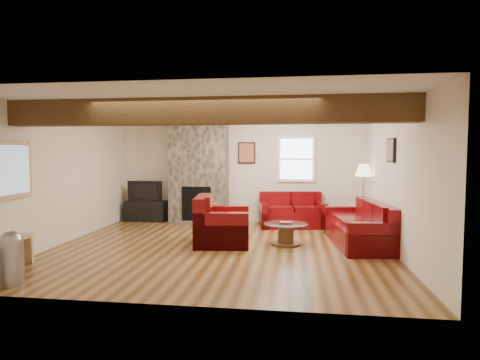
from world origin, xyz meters
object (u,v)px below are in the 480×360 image
at_px(armchair_red, 223,220).
at_px(television, 146,191).
at_px(tv_cabinet, 146,211).
at_px(coffee_table, 286,234).
at_px(loveseat, 292,210).
at_px(floor_lamp, 364,174).
at_px(sofa_three, 358,223).

height_order(armchair_red, television, television).
bearing_deg(tv_cabinet, coffee_table, -31.37).
relative_size(armchair_red, television, 1.27).
bearing_deg(television, tv_cabinet, 0.00).
relative_size(loveseat, floor_lamp, 1.01).
bearing_deg(sofa_three, coffee_table, -87.79).
relative_size(sofa_three, loveseat, 1.40).
height_order(sofa_three, armchair_red, armchair_red).
bearing_deg(loveseat, coffee_table, -102.43).
bearing_deg(television, armchair_red, -43.59).
bearing_deg(coffee_table, tv_cabinet, 148.63).
relative_size(loveseat, armchair_red, 1.32).
bearing_deg(sofa_three, armchair_red, -89.89).
bearing_deg(floor_lamp, loveseat, 169.93).
xyz_separation_m(television, floor_lamp, (5.15, -0.57, 0.49)).
height_order(tv_cabinet, floor_lamp, floor_lamp).
xyz_separation_m(loveseat, coffee_table, (-0.10, -1.84, -0.19)).
bearing_deg(television, floor_lamp, -6.35).
relative_size(loveseat, tv_cabinet, 1.46).
distance_m(sofa_three, tv_cabinet, 5.21).
height_order(armchair_red, tv_cabinet, armchair_red).
relative_size(armchair_red, tv_cabinet, 1.10).
bearing_deg(loveseat, sofa_three, -62.57).
bearing_deg(tv_cabinet, sofa_three, -21.87).
height_order(loveseat, floor_lamp, floor_lamp).
height_order(coffee_table, television, television).
relative_size(loveseat, television, 1.68).
distance_m(loveseat, floor_lamp, 1.78).
relative_size(coffee_table, television, 0.93).
distance_m(armchair_red, coffee_table, 1.20).
height_order(sofa_three, coffee_table, sofa_three).
xyz_separation_m(loveseat, floor_lamp, (1.54, -0.27, 0.85)).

